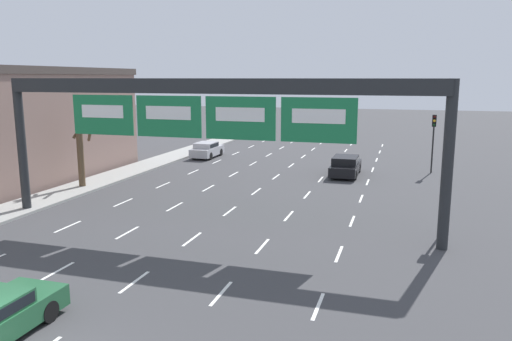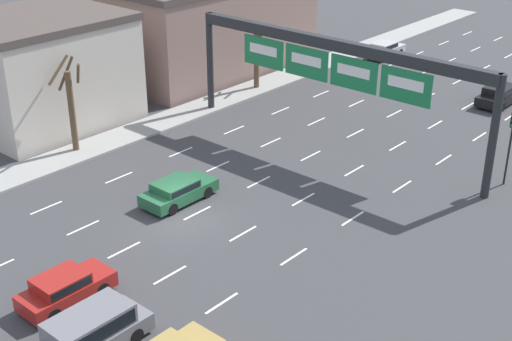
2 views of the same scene
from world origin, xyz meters
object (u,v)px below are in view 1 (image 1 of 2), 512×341
sign_gantry (206,106)px  tree_bare_second (81,146)px  car_silver (207,149)px  traffic_light_near_gantry (447,167)px  car_black (346,165)px  traffic_light_mid_block (434,131)px

sign_gantry → tree_bare_second: 13.00m
sign_gantry → car_silver: sign_gantry is taller
traffic_light_near_gantry → car_silver: bearing=137.1°
car_silver → tree_bare_second: 14.71m
sign_gantry → traffic_light_near_gantry: bearing=11.8°
car_black → traffic_light_mid_block: bearing=25.2°
sign_gantry → traffic_light_near_gantry: sign_gantry is taller
car_black → traffic_light_mid_block: 7.21m
sign_gantry → car_silver: bearing=112.5°
traffic_light_mid_block → tree_bare_second: tree_bare_second is taller
traffic_light_mid_block → tree_bare_second: bearing=-151.1°
tree_bare_second → traffic_light_mid_block: bearing=28.9°
car_black → traffic_light_mid_block: size_ratio=1.10×
sign_gantry → traffic_light_near_gantry: size_ratio=4.93×
traffic_light_near_gantry → sign_gantry: bearing=-168.2°
sign_gantry → car_black: (4.80, 15.13, -5.09)m
car_black → traffic_light_mid_block: (6.15, 2.90, 2.40)m
traffic_light_near_gantry → traffic_light_mid_block: traffic_light_mid_block is taller
sign_gantry → car_black: sign_gantry is taller
car_black → traffic_light_near_gantry: 14.40m
tree_bare_second → sign_gantry: bearing=-27.3°
car_black → sign_gantry: bearing=-107.6°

